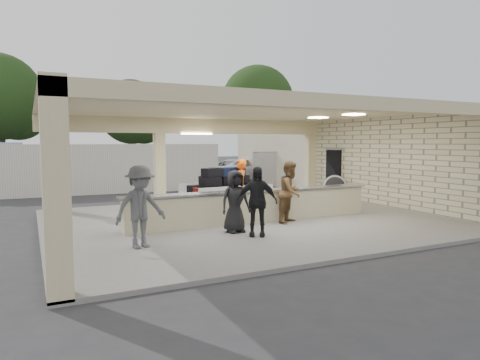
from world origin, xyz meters
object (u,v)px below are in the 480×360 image
baggage_counter (255,206)px  luggage_cart (224,188)px  passenger_d (235,201)px  container_white (108,168)px  passenger_b (257,201)px  car_white_b (323,169)px  car_white_a (241,170)px  passenger_a (291,192)px  car_dark (214,171)px  baggage_handler (240,187)px  passenger_c (140,207)px  drum_fan (335,187)px

baggage_counter → luggage_cart: 1.75m
passenger_d → container_white: bearing=95.3°
luggage_cart → passenger_b: (-0.62, -3.46, 0.02)m
passenger_b → car_white_b: bearing=78.1°
luggage_cart → car_white_a: (6.58, 11.86, -0.25)m
passenger_a → car_dark: passenger_a is taller
baggage_counter → baggage_handler: (0.19, 1.39, 0.45)m
baggage_handler → car_white_b: 17.29m
car_dark → passenger_a: bearing=-153.7°
passenger_c → car_dark: (8.80, 16.52, -0.40)m
car_white_b → car_dark: size_ratio=1.06×
drum_fan → container_white: 11.50m
drum_fan → baggage_counter: bearing=-115.2°
passenger_d → car_white_a: size_ratio=0.33×
baggage_counter → passenger_d: passenger_d is taller
passenger_a → passenger_c: size_ratio=0.98×
car_white_b → car_dark: car_white_b is taller
drum_fan → container_white: bearing=170.4°
luggage_cart → passenger_c: bearing=-140.5°
passenger_a → car_white_a: (5.37, 14.10, -0.30)m
baggage_counter → passenger_b: passenger_b is taller
luggage_cart → baggage_handler: bearing=-33.4°
car_white_a → drum_fan: bearing=153.4°
baggage_counter → passenger_a: bearing=-32.1°
passenger_a → passenger_d: passenger_a is taller
car_white_b → passenger_a: bearing=135.1°
baggage_counter → car_white_a: 14.92m
passenger_b → car_white_a: bearing=95.1°
car_white_a → container_white: (-8.82, -2.30, 0.49)m
passenger_c → baggage_counter: bearing=9.9°
baggage_handler → passenger_b: bearing=0.0°
car_dark → baggage_handler: bearing=-158.5°
passenger_a → baggage_handler: bearing=78.0°
passenger_d → baggage_handler: bearing=60.0°
passenger_c → container_white: (1.37, 12.93, 0.17)m
passenger_d → drum_fan: bearing=30.8°
luggage_cart → baggage_handler: (0.49, -0.28, 0.05)m
car_dark → passenger_d: bearing=-160.2°
car_white_a → car_dark: car_white_a is taller
car_white_a → car_dark: 1.90m
baggage_counter → container_white: (-2.54, 11.23, 0.64)m
car_dark → passenger_b: bearing=-158.5°
baggage_counter → passenger_b: bearing=-117.2°
drum_fan → passenger_b: bearing=-107.1°
passenger_d → car_white_b: size_ratio=0.41×
luggage_cart → baggage_handler: size_ratio=1.50×
luggage_cart → passenger_b: 3.51m
drum_fan → passenger_d: passenger_d is taller
passenger_c → passenger_d: size_ratio=1.13×
car_white_a → passenger_c: bearing=123.9°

